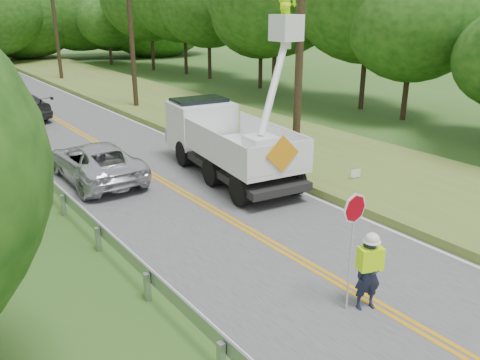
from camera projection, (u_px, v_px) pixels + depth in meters
ground at (405, 321)px, 10.65m from camera, size 140.00×140.00×0.00m
road at (130, 162)px, 21.26m from camera, size 7.20×96.00×0.03m
guardrail at (25, 162)px, 19.53m from camera, size 0.18×48.00×0.77m
utility_poles at (190, 28)px, 24.56m from camera, size 1.60×43.30×10.00m
tall_grass_verge at (259, 134)px, 25.17m from camera, size 7.00×96.00×0.30m
treeline_right at (253, 2)px, 36.83m from camera, size 11.54×53.23×11.44m
flagger at (369, 268)px, 10.77m from camera, size 1.10×0.61×2.78m
bucket_truck at (223, 131)px, 19.81m from camera, size 4.10×7.80×7.26m
suv_silver at (96, 161)px, 18.88m from camera, size 2.59×5.37×1.48m
suv_darkgrey at (15, 106)px, 28.70m from camera, size 3.60×5.76×1.56m
yard_sign at (355, 174)px, 18.37m from camera, size 0.44×0.10×0.64m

